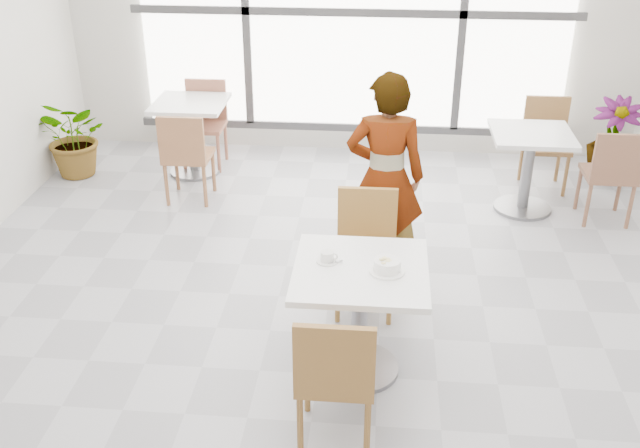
# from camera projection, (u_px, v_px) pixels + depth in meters

# --- Properties ---
(floor) EXTENTS (7.00, 7.00, 0.00)m
(floor) POSITION_uv_depth(u_px,v_px,m) (324.00, 333.00, 5.00)
(floor) COLOR #9E9EA5
(floor) RESTS_ON ground
(wall_back) EXTENTS (6.00, 0.00, 6.00)m
(wall_back) POSITION_uv_depth(u_px,v_px,m) (354.00, 11.00, 7.42)
(wall_back) COLOR silver
(wall_back) RESTS_ON ground
(window) EXTENTS (4.60, 0.07, 2.52)m
(window) POSITION_uv_depth(u_px,v_px,m) (353.00, 12.00, 7.36)
(window) COLOR white
(window) RESTS_ON ground
(main_table) EXTENTS (0.80, 0.80, 0.75)m
(main_table) POSITION_uv_depth(u_px,v_px,m) (360.00, 300.00, 4.42)
(main_table) COLOR white
(main_table) RESTS_ON ground
(chair_near) EXTENTS (0.42, 0.42, 0.87)m
(chair_near) POSITION_uv_depth(u_px,v_px,m) (335.00, 373.00, 3.85)
(chair_near) COLOR brown
(chair_near) RESTS_ON ground
(chair_far) EXTENTS (0.42, 0.42, 0.87)m
(chair_far) POSITION_uv_depth(u_px,v_px,m) (366.00, 242.00, 5.12)
(chair_far) COLOR olive
(chair_far) RESTS_ON ground
(oatmeal_bowl) EXTENTS (0.21, 0.21, 0.09)m
(oatmeal_bowl) POSITION_uv_depth(u_px,v_px,m) (387.00, 265.00, 4.26)
(oatmeal_bowl) COLOR white
(oatmeal_bowl) RESTS_ON main_table
(coffee_cup) EXTENTS (0.16, 0.13, 0.07)m
(coffee_cup) POSITION_uv_depth(u_px,v_px,m) (328.00, 257.00, 4.37)
(coffee_cup) COLOR white
(coffee_cup) RESTS_ON main_table
(person) EXTENTS (0.59, 0.39, 1.60)m
(person) POSITION_uv_depth(u_px,v_px,m) (385.00, 178.00, 5.38)
(person) COLOR black
(person) RESTS_ON ground
(bg_table_left) EXTENTS (0.70, 0.70, 0.75)m
(bg_table_left) POSITION_uv_depth(u_px,v_px,m) (192.00, 127.00, 7.29)
(bg_table_left) COLOR white
(bg_table_left) RESTS_ON ground
(bg_table_right) EXTENTS (0.70, 0.70, 0.75)m
(bg_table_right) POSITION_uv_depth(u_px,v_px,m) (529.00, 160.00, 6.51)
(bg_table_right) COLOR silver
(bg_table_right) RESTS_ON ground
(bg_chair_left_near) EXTENTS (0.42, 0.42, 0.87)m
(bg_chair_left_near) POSITION_uv_depth(u_px,v_px,m) (186.00, 152.00, 6.65)
(bg_chair_left_near) COLOR #9A6440
(bg_chair_left_near) RESTS_ON ground
(bg_chair_left_far) EXTENTS (0.42, 0.42, 0.87)m
(bg_chair_left_far) POSITION_uv_depth(u_px,v_px,m) (205.00, 117.00, 7.52)
(bg_chair_left_far) COLOR #A2624A
(bg_chair_left_far) RESTS_ON ground
(bg_chair_right_near) EXTENTS (0.42, 0.42, 0.87)m
(bg_chair_right_near) POSITION_uv_depth(u_px,v_px,m) (612.00, 171.00, 6.27)
(bg_chair_right_near) COLOR brown
(bg_chair_right_near) RESTS_ON ground
(bg_chair_right_far) EXTENTS (0.42, 0.42, 0.87)m
(bg_chair_right_far) POSITION_uv_depth(u_px,v_px,m) (546.00, 137.00, 7.01)
(bg_chair_right_far) COLOR olive
(bg_chair_right_far) RESTS_ON ground
(plant_left) EXTENTS (0.93, 0.88, 0.81)m
(plant_left) POSITION_uv_depth(u_px,v_px,m) (76.00, 137.00, 7.26)
(plant_left) COLOR #45823E
(plant_left) RESTS_ON ground
(plant_right) EXTENTS (0.57, 0.57, 0.83)m
(plant_right) POSITION_uv_depth(u_px,v_px,m) (612.00, 140.00, 7.16)
(plant_right) COLOR #408640
(plant_right) RESTS_ON ground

